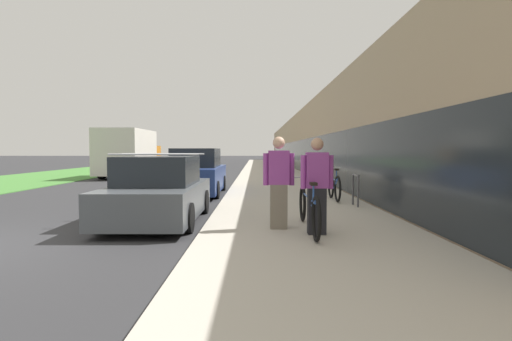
# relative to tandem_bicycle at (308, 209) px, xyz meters

# --- Properties ---
(sidewalk_slab) EXTENTS (4.18, 70.00, 0.14)m
(sidewalk_slab) POSITION_rel_tandem_bicycle_xyz_m (0.08, 19.92, -0.47)
(sidewalk_slab) COLOR #BCB5A5
(sidewalk_slab) RESTS_ON ground
(storefront_facade) EXTENTS (10.01, 70.00, 4.54)m
(storefront_facade) POSITION_rel_tandem_bicycle_xyz_m (7.20, 27.92, 1.73)
(storefront_facade) COLOR tan
(storefront_facade) RESTS_ON ground
(lawn_strip) EXTENTS (6.71, 70.00, 0.03)m
(lawn_strip) POSITION_rel_tandem_bicycle_xyz_m (-13.67, 23.92, -0.52)
(lawn_strip) COLOR #478438
(lawn_strip) RESTS_ON ground
(tandem_bicycle) EXTENTS (0.52, 2.65, 0.95)m
(tandem_bicycle) POSITION_rel_tandem_bicycle_xyz_m (0.00, 0.00, 0.00)
(tandem_bicycle) COLOR black
(tandem_bicycle) RESTS_ON sidewalk_slab
(person_rider) EXTENTS (0.58, 0.23, 1.71)m
(person_rider) POSITION_rel_tandem_bicycle_xyz_m (0.10, -0.33, 0.46)
(person_rider) COLOR black
(person_rider) RESTS_ON sidewalk_slab
(person_bystander) EXTENTS (0.59, 0.23, 1.75)m
(person_bystander) POSITION_rel_tandem_bicycle_xyz_m (-0.55, 0.19, 0.48)
(person_bystander) COLOR #756B5B
(person_bystander) RESTS_ON sidewalk_slab
(bike_rack_hoop) EXTENTS (0.05, 0.60, 0.84)m
(bike_rack_hoop) POSITION_rel_tandem_bicycle_xyz_m (1.68, 3.25, 0.11)
(bike_rack_hoop) COLOR #4C4C51
(bike_rack_hoop) RESTS_ON sidewalk_slab
(cruiser_bike_nearest) EXTENTS (0.52, 1.78, 0.96)m
(cruiser_bike_nearest) POSITION_rel_tandem_bicycle_xyz_m (1.36, 4.51, 0.00)
(cruiser_bike_nearest) COLOR black
(cruiser_bike_nearest) RESTS_ON sidewalk_slab
(parked_sedan_curbside) EXTENTS (1.94, 4.06, 1.55)m
(parked_sedan_curbside) POSITION_rel_tandem_bicycle_xyz_m (-3.18, 1.61, 0.13)
(parked_sedan_curbside) COLOR #4C5156
(parked_sedan_curbside) RESTS_ON ground
(vintage_roadster_curbside) EXTENTS (1.90, 4.56, 1.69)m
(vintage_roadster_curbside) POSITION_rel_tandem_bicycle_xyz_m (-3.17, 7.30, 0.22)
(vintage_roadster_curbside) COLOR navy
(vintage_roadster_curbside) RESTS_ON ground
(moving_truck) EXTENTS (2.48, 6.19, 2.82)m
(moving_truck) POSITION_rel_tandem_bicycle_xyz_m (-8.58, 16.56, 0.89)
(moving_truck) COLOR orange
(moving_truck) RESTS_ON ground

